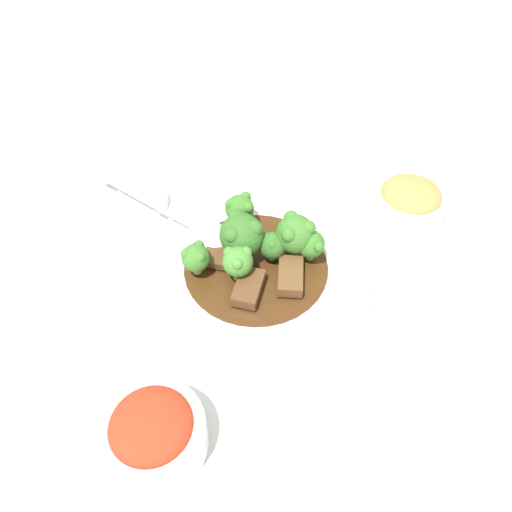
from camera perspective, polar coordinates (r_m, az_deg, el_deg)
The scene contains 17 objects.
ground_plane at distance 0.64m, azimuth 0.00°, elevation -1.99°, with size 4.00×4.00×0.00m, color white.
main_plate at distance 0.63m, azimuth 0.00°, elevation -1.42°, with size 0.29×0.29×0.02m.
beef_strip_0 at distance 0.60m, azimuth 3.96°, elevation -2.30°, with size 0.04×0.06×0.01m.
beef_strip_1 at distance 0.63m, azimuth -4.33°, elevation 0.39°, with size 0.05×0.05×0.01m.
beef_strip_2 at distance 0.59m, azimuth -0.87°, elevation -3.65°, with size 0.05×0.06×0.01m.
broccoli_floret_0 at distance 0.60m, azimuth -6.91°, elevation -0.08°, with size 0.03×0.03×0.04m.
broccoli_floret_1 at distance 0.61m, azimuth 4.51°, elevation 2.61°, with size 0.05×0.05×0.06m.
broccoli_floret_2 at distance 0.61m, azimuth 1.87°, elevation 1.25°, with size 0.03×0.03×0.04m.
broccoli_floret_3 at distance 0.61m, azimuth 6.37°, elevation 1.12°, with size 0.04×0.04×0.04m.
broccoli_floret_4 at distance 0.60m, azimuth -1.67°, elevation 2.48°, with size 0.05×0.05×0.06m.
broccoli_floret_5 at distance 0.59m, azimuth -2.11°, elevation -0.62°, with size 0.04×0.04×0.05m.
broccoli_floret_6 at distance 0.65m, azimuth -1.89°, elevation 5.43°, with size 0.04×0.04×0.05m.
serving_spoon at distance 0.66m, azimuth -6.61°, elevation 3.10°, with size 0.19×0.19×0.01m.
side_bowl_kimchi at distance 0.51m, azimuth -11.60°, elevation -19.11°, with size 0.10×0.10×0.06m.
side_bowl_appetizer at distance 0.72m, azimuth 17.09°, elevation 5.94°, with size 0.10×0.10×0.06m.
sauce_dish at distance 0.74m, azimuth -12.98°, elevation 6.19°, with size 0.08×0.08×0.01m.
paper_napkin at distance 0.77m, azimuth -7.05°, elevation 9.24°, with size 0.12×0.11×0.01m.
Camera 1 is at (0.07, 0.39, 0.50)m, focal length 35.00 mm.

